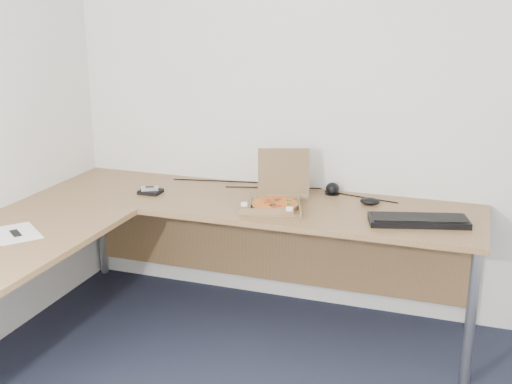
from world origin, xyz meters
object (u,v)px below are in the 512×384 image
at_px(desk, 169,223).
at_px(pizza_box, 276,201).
at_px(keyboard, 418,221).
at_px(drinking_glass, 292,180).
at_px(wallet, 151,192).

bearing_deg(desk, pizza_box, 36.75).
bearing_deg(pizza_box, keyboard, -20.14).
distance_m(desk, drinking_glass, 0.84).
height_order(pizza_box, keyboard, pizza_box).
xyz_separation_m(desk, wallet, (-0.29, 0.36, 0.04)).
height_order(desk, pizza_box, pizza_box).
height_order(pizza_box, wallet, pizza_box).
bearing_deg(desk, drinking_glass, 56.19).
height_order(drinking_glass, wallet, drinking_glass).
bearing_deg(drinking_glass, desk, -123.81).
height_order(desk, drinking_glass, drinking_glass).
distance_m(drinking_glass, wallet, 0.83).
bearing_deg(drinking_glass, pizza_box, -89.24).
distance_m(desk, pizza_box, 0.59).
bearing_deg(pizza_box, drinking_glass, 71.82).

